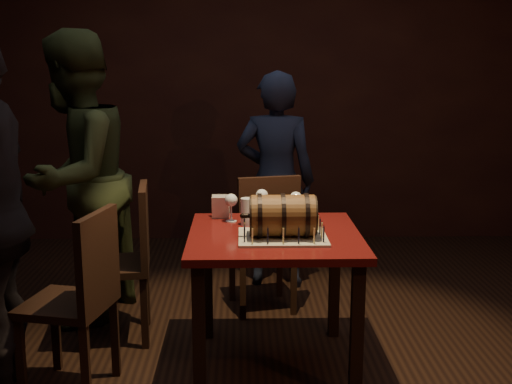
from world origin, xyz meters
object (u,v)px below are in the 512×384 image
at_px(wine_glass_right, 296,199).
at_px(person_left_rear, 76,179).
at_px(chair_left_rear, 128,254).
at_px(chair_left_front, 81,292).
at_px(wine_glass_left, 231,201).
at_px(chair_back, 265,236).
at_px(pub_table, 274,253).
at_px(pint_of_ale, 247,212).
at_px(person_back, 276,180).
at_px(barrel_cake, 283,216).
at_px(wine_glass_mid, 262,197).

xyz_separation_m(wine_glass_right, person_left_rear, (-1.35, 0.41, 0.05)).
xyz_separation_m(chair_left_rear, chair_left_front, (-0.12, -0.63, 0.00)).
bearing_deg(chair_left_front, wine_glass_left, 33.61).
xyz_separation_m(chair_back, chair_left_rear, (-0.82, -0.38, 0.00)).
bearing_deg(pub_table, pint_of_ale, 128.78).
bearing_deg(person_back, wine_glass_right, 102.18).
bearing_deg(barrel_cake, person_back, 88.44).
distance_m(wine_glass_mid, wine_glass_right, 0.21).
bearing_deg(chair_left_front, chair_back, 46.67).
bearing_deg(person_back, chair_left_front, 64.71).
xyz_separation_m(wine_glass_right, chair_back, (-0.16, 0.47, -0.35)).
relative_size(pub_table, chair_left_front, 0.97).
xyz_separation_m(wine_glass_left, wine_glass_mid, (0.18, 0.12, -0.00)).
bearing_deg(wine_glass_right, person_left_rear, 163.24).
relative_size(chair_back, person_back, 0.59).
bearing_deg(wine_glass_mid, chair_back, 84.89).
distance_m(pint_of_ale, chair_left_front, 0.97).
relative_size(wine_glass_left, wine_glass_right, 1.00).
distance_m(wine_glass_mid, chair_left_front, 1.15).
xyz_separation_m(barrel_cake, person_left_rear, (-1.25, 0.80, 0.05)).
height_order(barrel_cake, wine_glass_left, barrel_cake).
height_order(barrel_cake, chair_left_rear, barrel_cake).
height_order(chair_left_front, person_left_rear, person_left_rear).
height_order(barrel_cake, chair_left_front, barrel_cake).
relative_size(wine_glass_right, chair_left_front, 0.17).
height_order(wine_glass_mid, pint_of_ale, wine_glass_mid).
height_order(pub_table, person_back, person_back).
xyz_separation_m(barrel_cake, wine_glass_mid, (-0.09, 0.47, -0.00)).
xyz_separation_m(person_back, person_left_rear, (-1.28, -0.60, 0.13)).
height_order(wine_glass_right, person_left_rear, person_left_rear).
distance_m(wine_glass_mid, person_back, 0.95).
xyz_separation_m(chair_back, person_back, (0.09, 0.54, 0.26)).
relative_size(pub_table, barrel_cake, 2.32).
bearing_deg(barrel_cake, person_left_rear, 147.43).
height_order(pub_table, person_left_rear, person_left_rear).
xyz_separation_m(barrel_cake, chair_back, (-0.06, 0.86, -0.35)).
height_order(barrel_cake, wine_glass_right, barrel_cake).
relative_size(wine_glass_mid, person_left_rear, 0.09).
height_order(barrel_cake, wine_glass_mid, barrel_cake).
height_order(pint_of_ale, person_back, person_back).
distance_m(wine_glass_left, person_left_rear, 1.08).
distance_m(wine_glass_left, chair_left_rear, 0.72).
height_order(barrel_cake, chair_back, barrel_cake).
bearing_deg(chair_back, chair_left_front, -133.33).
bearing_deg(pub_table, wine_glass_left, 133.08).
relative_size(pint_of_ale, chair_left_front, 0.16).
distance_m(pub_table, wine_glass_right, 0.40).
bearing_deg(wine_glass_left, wine_glass_right, 7.37).
xyz_separation_m(pint_of_ale, chair_left_rear, (-0.70, 0.21, -0.30)).
bearing_deg(pub_table, wine_glass_right, 65.29).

